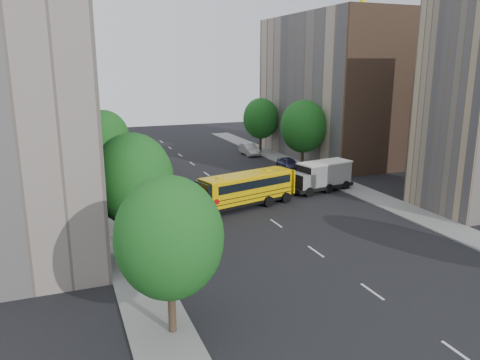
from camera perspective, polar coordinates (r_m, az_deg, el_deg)
ground at (r=38.12m, az=3.12°, el=-4.38°), size 120.00×120.00×0.00m
sidewalk_left at (r=39.89m, az=-15.24°, el=-3.94°), size 3.00×80.00×0.12m
sidewalk_right at (r=47.80m, az=13.26°, el=-0.86°), size 3.00×80.00×0.12m
lane_markings at (r=47.02m, az=-1.91°, el=-0.80°), size 0.15×64.00×0.01m
building_left_cream at (r=39.06m, az=-26.00°, el=9.67°), size 10.00×26.00×20.00m
building_left_redbrick at (r=61.21m, az=-24.22°, el=7.61°), size 10.00×15.00×13.00m
building_left_near at (r=28.76m, az=-27.13°, el=5.48°), size 10.00×7.00×17.00m
building_right_far at (r=62.46m, az=10.86°, el=10.98°), size 10.00×22.00×18.00m
building_right_sidewall at (r=53.47m, az=17.20°, el=10.15°), size 10.10×0.30×18.00m
street_tree_0 at (r=20.68m, az=-8.62°, el=-6.99°), size 4.80×4.80×7.41m
street_tree_1 at (r=30.02m, az=-12.93°, el=0.06°), size 5.12×5.12×7.90m
street_tree_2 at (r=47.61m, az=-16.24°, el=4.76°), size 4.99×4.99×7.71m
street_tree_4 at (r=54.10m, az=7.72°, el=6.50°), size 5.25×5.25×8.10m
street_tree_5 at (r=64.82m, az=2.54°, el=7.50°), size 4.86×4.86×7.51m
school_bus at (r=39.67m, az=-0.17°, el=-1.14°), size 10.68×4.95×2.94m
safari_truck at (r=45.64m, az=9.83°, el=0.49°), size 6.98×3.57×2.85m
parked_car_0 at (r=28.47m, az=-7.38°, el=-9.29°), size 2.32×4.84×1.59m
parked_car_1 at (r=44.41m, az=-12.51°, el=-1.05°), size 1.60×4.45×1.46m
parked_car_2 at (r=58.84m, az=-15.61°, el=2.38°), size 2.32×5.00×1.39m
parked_car_4 at (r=54.72m, az=5.97°, el=2.00°), size 1.82×4.23×1.42m
parked_car_5 at (r=63.43m, az=1.13°, el=3.75°), size 1.73×4.59×1.50m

